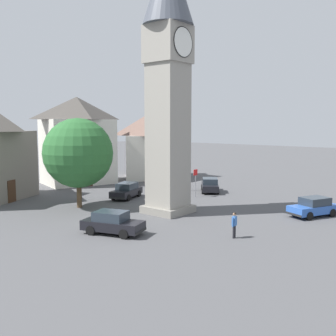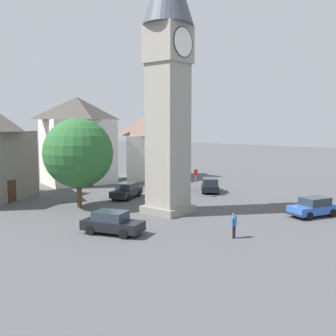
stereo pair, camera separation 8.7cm
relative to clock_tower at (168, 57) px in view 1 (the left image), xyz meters
name	(u,v)px [view 1 (the left image)]	position (x,y,z in m)	size (l,w,h in m)	color
ground_plane	(168,212)	(0.00, 0.00, -12.66)	(200.00, 200.00, 0.00)	#4C4C4F
clock_tower	(168,57)	(0.00, 0.00, 0.00)	(4.07, 4.07, 21.63)	gray
car_blue_kerb	(314,207)	(6.45, -9.73, -11.90)	(4.46, 3.18, 1.53)	#2D5BB7
car_silver_kerb	(127,191)	(2.20, 7.24, -11.90)	(4.46, 3.01, 1.53)	black
car_red_corner	(210,185)	(10.47, 2.94, -11.90)	(4.32, 3.82, 1.53)	black
car_white_side	(112,223)	(-7.31, -1.31, -11.90)	(2.94, 4.45, 1.53)	black
pedestrian	(234,223)	(-2.89, -8.04, -11.65)	(0.56, 0.26, 1.69)	black
tree	(78,153)	(-3.50, 7.27, -7.86)	(6.06, 6.06, 7.84)	brown
building_terrace_right	(77,140)	(5.24, 18.96, -7.27)	(9.59, 8.29, 10.57)	silver
building_corner_back	(152,144)	(15.00, 15.51, -8.07)	(10.71, 10.72, 8.97)	silver
lamp_post	(183,159)	(9.20, 5.58, -9.12)	(0.36, 0.36, 5.33)	black
road_sign	(196,178)	(7.09, 2.39, -10.76)	(0.60, 0.07, 2.80)	gray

